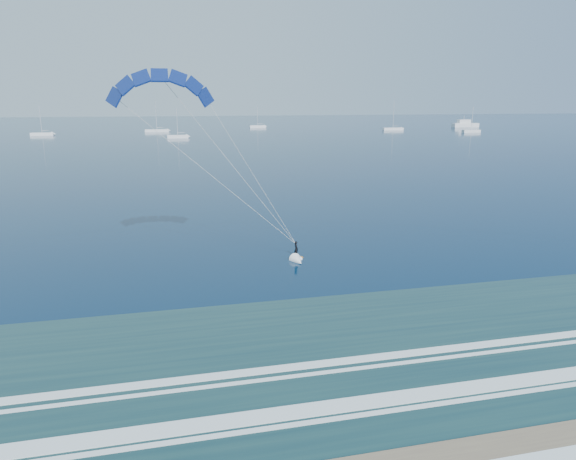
{
  "coord_description": "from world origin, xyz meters",
  "views": [
    {
      "loc": [
        -8.55,
        -14.74,
        14.05
      ],
      "look_at": [
        0.57,
        24.34,
        3.81
      ],
      "focal_mm": 32.0,
      "sensor_mm": 36.0,
      "label": 1
    }
  ],
  "objects_px": {
    "sailboat_1": "(42,134)",
    "sailboat_3": "(178,136)",
    "motor_yacht": "(465,124)",
    "sailboat_5": "(393,129)",
    "kitesurfer_rig": "(232,166)",
    "sailboat_4": "(258,126)",
    "sailboat_6": "(471,131)",
    "sailboat_2": "(157,130)"
  },
  "relations": [
    {
      "from": "sailboat_2",
      "to": "sailboat_4",
      "type": "xyz_separation_m",
      "value": [
        49.74,
        25.3,
        -0.02
      ]
    },
    {
      "from": "sailboat_1",
      "to": "sailboat_2",
      "type": "bearing_deg",
      "value": 16.99
    },
    {
      "from": "sailboat_4",
      "to": "motor_yacht",
      "type": "bearing_deg",
      "value": -10.18
    },
    {
      "from": "sailboat_3",
      "to": "motor_yacht",
      "type": "bearing_deg",
      "value": 17.46
    },
    {
      "from": "kitesurfer_rig",
      "to": "sailboat_6",
      "type": "relative_size",
      "value": 1.58
    },
    {
      "from": "sailboat_2",
      "to": "sailboat_6",
      "type": "distance_m",
      "value": 138.53
    },
    {
      "from": "sailboat_4",
      "to": "sailboat_6",
      "type": "height_order",
      "value": "sailboat_4"
    },
    {
      "from": "sailboat_1",
      "to": "sailboat_3",
      "type": "distance_m",
      "value": 58.97
    },
    {
      "from": "sailboat_2",
      "to": "sailboat_6",
      "type": "height_order",
      "value": "sailboat_2"
    },
    {
      "from": "sailboat_5",
      "to": "sailboat_4",
      "type": "bearing_deg",
      "value": 148.1
    },
    {
      "from": "kitesurfer_rig",
      "to": "sailboat_6",
      "type": "height_order",
      "value": "kitesurfer_rig"
    },
    {
      "from": "kitesurfer_rig",
      "to": "sailboat_5",
      "type": "bearing_deg",
      "value": 62.07
    },
    {
      "from": "kitesurfer_rig",
      "to": "sailboat_4",
      "type": "bearing_deg",
      "value": 79.66
    },
    {
      "from": "kitesurfer_rig",
      "to": "motor_yacht",
      "type": "bearing_deg",
      "value": 54.15
    },
    {
      "from": "motor_yacht",
      "to": "sailboat_2",
      "type": "height_order",
      "value": "sailboat_2"
    },
    {
      "from": "sailboat_6",
      "to": "sailboat_3",
      "type": "bearing_deg",
      "value": -177.4
    },
    {
      "from": "sailboat_3",
      "to": "sailboat_5",
      "type": "relative_size",
      "value": 0.81
    },
    {
      "from": "sailboat_4",
      "to": "sailboat_6",
      "type": "xyz_separation_m",
      "value": [
        84.38,
        -59.95,
        -0.0
      ]
    },
    {
      "from": "kitesurfer_rig",
      "to": "sailboat_2",
      "type": "bearing_deg",
      "value": 92.65
    },
    {
      "from": "motor_yacht",
      "to": "sailboat_6",
      "type": "relative_size",
      "value": 1.28
    },
    {
      "from": "sailboat_6",
      "to": "sailboat_1",
      "type": "bearing_deg",
      "value": 173.26
    },
    {
      "from": "sailboat_1",
      "to": "sailboat_3",
      "type": "height_order",
      "value": "sailboat_1"
    },
    {
      "from": "sailboat_5",
      "to": "kitesurfer_rig",
      "type": "bearing_deg",
      "value": -117.93
    },
    {
      "from": "kitesurfer_rig",
      "to": "sailboat_2",
      "type": "xyz_separation_m",
      "value": [
        -9.13,
        197.29,
        -8.16
      ]
    },
    {
      "from": "sailboat_1",
      "to": "sailboat_3",
      "type": "relative_size",
      "value": 1.1
    },
    {
      "from": "motor_yacht",
      "to": "sailboat_6",
      "type": "bearing_deg",
      "value": -118.35
    },
    {
      "from": "sailboat_5",
      "to": "motor_yacht",
      "type": "bearing_deg",
      "value": 19.53
    },
    {
      "from": "sailboat_2",
      "to": "sailboat_3",
      "type": "xyz_separation_m",
      "value": [
        8.12,
        -40.38,
        -0.02
      ]
    },
    {
      "from": "sailboat_2",
      "to": "sailboat_5",
      "type": "xyz_separation_m",
      "value": [
        107.93,
        -10.92,
        -0.0
      ]
    },
    {
      "from": "sailboat_1",
      "to": "sailboat_4",
      "type": "height_order",
      "value": "sailboat_1"
    },
    {
      "from": "kitesurfer_rig",
      "to": "sailboat_5",
      "type": "relative_size",
      "value": 1.3
    },
    {
      "from": "motor_yacht",
      "to": "sailboat_3",
      "type": "xyz_separation_m",
      "value": [
        -148.04,
        -46.57,
        -0.85
      ]
    },
    {
      "from": "sailboat_4",
      "to": "sailboat_1",
      "type": "bearing_deg",
      "value": -157.57
    },
    {
      "from": "sailboat_3",
      "to": "sailboat_2",
      "type": "bearing_deg",
      "value": 101.37
    },
    {
      "from": "motor_yacht",
      "to": "kitesurfer_rig",
      "type": "bearing_deg",
      "value": -125.85
    },
    {
      "from": "kitesurfer_rig",
      "to": "motor_yacht",
      "type": "height_order",
      "value": "kitesurfer_rig"
    },
    {
      "from": "sailboat_1",
      "to": "sailboat_5",
      "type": "xyz_separation_m",
      "value": [
        152.34,
        2.65,
        0.01
      ]
    },
    {
      "from": "sailboat_2",
      "to": "sailboat_5",
      "type": "bearing_deg",
      "value": -5.77
    },
    {
      "from": "sailboat_1",
      "to": "sailboat_6",
      "type": "xyz_separation_m",
      "value": [
        178.53,
        -21.09,
        -0.01
      ]
    },
    {
      "from": "sailboat_1",
      "to": "sailboat_5",
      "type": "height_order",
      "value": "sailboat_5"
    },
    {
      "from": "motor_yacht",
      "to": "sailboat_5",
      "type": "xyz_separation_m",
      "value": [
        -48.23,
        -17.1,
        -0.83
      ]
    },
    {
      "from": "motor_yacht",
      "to": "sailboat_3",
      "type": "relative_size",
      "value": 1.3
    }
  ]
}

